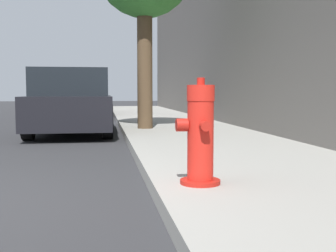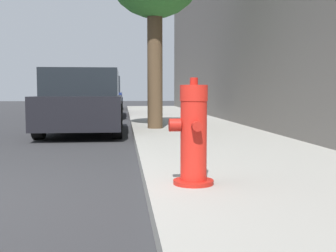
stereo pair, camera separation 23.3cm
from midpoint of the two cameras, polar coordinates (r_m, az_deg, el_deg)
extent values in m
cube|color=#99968E|center=(3.79, 16.71, -8.46)|extent=(2.62, 40.00, 0.14)
cylinder|color=red|center=(3.60, 2.52, -7.54)|extent=(0.34, 0.34, 0.04)
cylinder|color=red|center=(3.54, 2.54, -1.98)|extent=(0.22, 0.22, 0.67)
cylinder|color=red|center=(3.52, 2.57, 4.49)|extent=(0.23, 0.23, 0.13)
cylinder|color=red|center=(3.52, 2.57, 6.07)|extent=(0.07, 0.07, 0.06)
cylinder|color=red|center=(3.38, 3.06, -0.03)|extent=(0.08, 0.08, 0.08)
cylinder|color=red|center=(3.68, 2.09, 0.35)|extent=(0.08, 0.08, 0.08)
cylinder|color=red|center=(3.50, 0.00, 0.14)|extent=(0.10, 0.11, 0.11)
cube|color=black|center=(9.54, -13.48, 2.07)|extent=(1.66, 3.88, 0.64)
cube|color=black|center=(9.38, -13.63, 5.71)|extent=(1.53, 2.14, 0.56)
cylinder|color=black|center=(10.83, -16.92, 1.40)|extent=(0.20, 0.69, 0.69)
cylinder|color=black|center=(10.72, -8.94, 1.51)|extent=(0.20, 0.69, 0.69)
cylinder|color=black|center=(8.45, -19.20, 0.49)|extent=(0.20, 0.69, 0.69)
cylinder|color=black|center=(8.32, -8.96, 0.63)|extent=(0.20, 0.69, 0.69)
cube|color=navy|center=(15.92, -11.69, 3.20)|extent=(1.67, 4.53, 0.70)
cube|color=black|center=(15.74, -11.76, 5.50)|extent=(1.54, 2.49, 0.57)
cylinder|color=black|center=(17.38, -13.95, 2.64)|extent=(0.20, 0.71, 0.71)
cylinder|color=black|center=(17.31, -8.95, 2.72)|extent=(0.20, 0.71, 0.71)
cylinder|color=black|center=(14.58, -14.92, 2.27)|extent=(0.20, 0.71, 0.71)
cylinder|color=black|center=(14.50, -8.96, 2.35)|extent=(0.20, 0.71, 0.71)
cube|color=#4C5156|center=(22.77, -11.14, 3.63)|extent=(1.68, 4.22, 0.72)
cube|color=black|center=(22.60, -11.18, 5.21)|extent=(1.54, 2.32, 0.54)
cylinder|color=black|center=(24.12, -12.81, 3.17)|extent=(0.20, 0.70, 0.70)
cylinder|color=black|center=(24.07, -9.20, 3.22)|extent=(0.20, 0.70, 0.70)
cylinder|color=black|center=(21.52, -13.29, 3.00)|extent=(0.20, 0.70, 0.70)
cylinder|color=black|center=(21.45, -9.24, 3.06)|extent=(0.20, 0.70, 0.70)
cylinder|color=brown|center=(9.03, -3.90, 8.25)|extent=(0.32, 0.32, 2.70)
camera|label=1|loc=(0.12, -91.42, -0.11)|focal=45.00mm
camera|label=2|loc=(0.12, 88.58, 0.11)|focal=45.00mm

